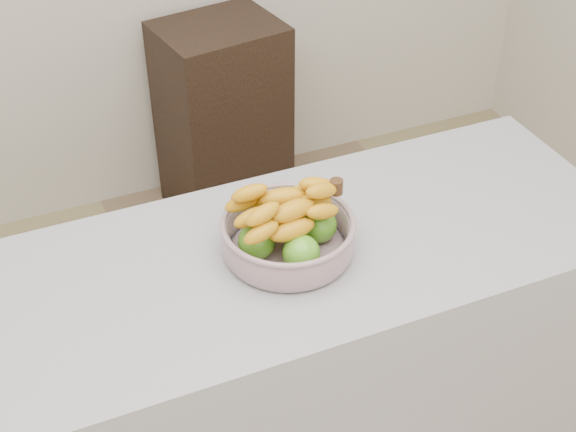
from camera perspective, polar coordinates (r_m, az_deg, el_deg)
name	(u,v)px	position (r m, az deg, el deg)	size (l,w,h in m)	color
counter	(218,408)	(2.07, -5.01, -13.46)	(2.00, 0.60, 0.90)	#9A99A1
cabinet	(223,120)	(3.23, -4.65, 6.80)	(0.45, 0.36, 0.81)	black
fruit_bowl	(288,232)	(1.75, -0.02, -1.17)	(0.30, 0.30, 0.16)	#A8B9C9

